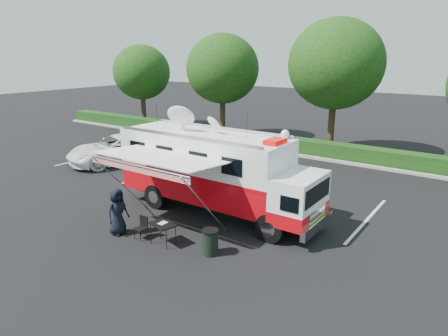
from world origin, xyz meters
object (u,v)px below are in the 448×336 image
(trash_bin, at_px, (210,242))
(folding_table, at_px, (163,225))
(white_suv, at_px, (119,162))
(command_truck, at_px, (216,171))

(trash_bin, bearing_deg, folding_table, -168.50)
(white_suv, relative_size, folding_table, 5.91)
(command_truck, relative_size, folding_table, 8.65)
(command_truck, distance_m, trash_bin, 3.96)
(command_truck, xyz_separation_m, folding_table, (0.21, -3.46, -1.13))
(white_suv, height_order, folding_table, white_suv)
(folding_table, bearing_deg, white_suv, 146.94)
(white_suv, bearing_deg, command_truck, 1.10)
(folding_table, height_order, trash_bin, trash_bin)
(folding_table, distance_m, trash_bin, 1.89)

